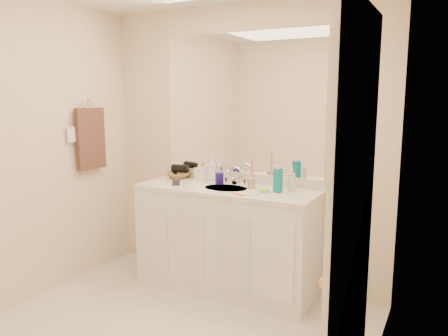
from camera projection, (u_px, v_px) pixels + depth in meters
wall_back at (241, 146)px, 3.81m from camera, size 2.60×0.02×2.40m
wall_left at (10, 154)px, 3.27m from camera, size 0.02×2.60×2.40m
wall_right at (370, 187)px, 2.07m from camera, size 0.02×2.60×2.40m
vanity_cabinet at (227, 240)px, 3.69m from camera, size 1.50×0.55×0.85m
countertop at (227, 189)px, 3.62m from camera, size 1.52×0.57×0.03m
backsplash at (240, 178)px, 3.84m from camera, size 1.52×0.03×0.08m
sink_basin at (226, 189)px, 3.60m from camera, size 0.37×0.37×0.02m
faucet at (235, 178)px, 3.75m from camera, size 0.02×0.02×0.11m
mirror at (241, 104)px, 3.74m from camera, size 1.48×0.01×1.20m
blue_mug at (219, 178)px, 3.75m from camera, size 0.09×0.09×0.10m
tan_cup at (251, 183)px, 3.57m from camera, size 0.07×0.07×0.09m
toothbrush at (253, 170)px, 3.55m from camera, size 0.02×0.04×0.20m
mouthwash_bottle at (278, 180)px, 3.43m from camera, size 0.08×0.08×0.19m
clear_pump_bottle at (292, 182)px, 3.45m from camera, size 0.06×0.06×0.15m
soap_dish at (264, 193)px, 3.39m from camera, size 0.10×0.09×0.01m
green_soap at (264, 190)px, 3.38m from camera, size 0.07×0.05×0.02m
orange_comb at (239, 194)px, 3.34m from camera, size 0.14×0.06×0.01m
dark_jar at (176, 182)px, 3.71m from camera, size 0.07×0.07×0.05m
extra_white_bottle at (205, 175)px, 3.80m from camera, size 0.06×0.06×0.15m
soap_bottle_white at (212, 168)px, 3.92m from camera, size 0.10×0.10×0.22m
soap_bottle_cream at (200, 171)px, 3.92m from camera, size 0.10×0.10×0.17m
soap_bottle_yellow at (200, 171)px, 3.99m from camera, size 0.14×0.14×0.14m
wicker_basket at (179, 175)px, 4.03m from camera, size 0.24×0.24×0.05m
hair_dryer at (180, 169)px, 4.01m from camera, size 0.17×0.11×0.08m
towel_ring at (87, 105)px, 3.88m from camera, size 0.01×0.11×0.11m
hand_towel at (91, 139)px, 3.92m from camera, size 0.04×0.32×0.55m
switch_plate at (72, 135)px, 3.75m from camera, size 0.01×0.08×0.13m
door at (352, 245)px, 1.85m from camera, size 0.02×0.82×2.00m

